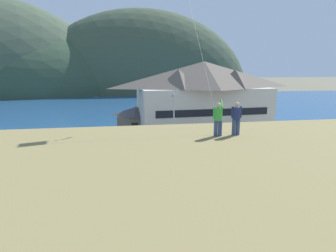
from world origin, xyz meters
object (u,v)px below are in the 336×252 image
at_px(harbor_lodge, 204,96).
at_px(parked_car_mid_row_far, 183,153).
at_px(person_kite_flyer, 218,118).
at_px(parked_car_back_row_left, 174,176).
at_px(parked_car_front_row_silver, 10,187).
at_px(person_companion, 236,117).
at_px(parked_car_mid_row_near, 250,152).
at_px(parked_car_lone_by_shed, 249,172).
at_px(storage_shed_near_lot, 60,151).
at_px(parked_car_back_row_right, 329,164).
at_px(storage_shed_waterside, 136,119).
at_px(parked_car_corner_spot, 140,160).
at_px(parking_light_pole, 174,121).
at_px(parked_car_mid_row_center, 291,151).
at_px(moored_boat_wharfside, 141,119).
at_px(parked_car_front_row_end, 120,177).
at_px(wharf_dock, 156,120).
at_px(moored_boat_outer_mooring, 170,116).

xyz_separation_m(harbor_lodge, parked_car_mid_row_far, (-6.57, -14.14, -5.33)).
height_order(harbor_lodge, person_kite_flyer, harbor_lodge).
bearing_deg(parked_car_back_row_left, parked_car_front_row_silver, -179.67).
height_order(harbor_lodge, person_companion, harbor_lodge).
distance_m(parked_car_mid_row_near, parked_car_lone_by_shed, 6.89).
distance_m(storage_shed_near_lot, parked_car_mid_row_far, 13.58).
distance_m(parked_car_mid_row_far, parked_car_back_row_right, 15.57).
distance_m(storage_shed_near_lot, storage_shed_waterside, 20.60).
xyz_separation_m(parked_car_corner_spot, parked_car_lone_by_shed, (10.09, -5.51, 0.00)).
height_order(parked_car_corner_spot, parked_car_lone_by_shed, same).
bearing_deg(parked_car_mid_row_near, parking_light_pole, 155.19).
height_order(storage_shed_near_lot, storage_shed_waterside, storage_shed_near_lot).
xyz_separation_m(storage_shed_near_lot, person_companion, (12.20, -14.89, 5.69)).
relative_size(parked_car_corner_spot, parked_car_mid_row_center, 0.98).
xyz_separation_m(parked_car_mid_row_center, person_companion, (-14.17, -16.11, 7.30)).
relative_size(parked_car_mid_row_far, parked_car_lone_by_shed, 0.98).
distance_m(parked_car_back_row_right, parked_car_lone_by_shed, 9.37).
bearing_deg(person_companion, moored_boat_wharfside, 92.94).
bearing_deg(parked_car_mid_row_near, parked_car_front_row_silver, -165.94).
xyz_separation_m(moored_boat_wharfside, parked_car_front_row_end, (-4.05, -31.35, 0.34)).
distance_m(wharf_dock, parked_car_mid_row_center, 29.98).
height_order(parked_car_mid_row_far, person_kite_flyer, person_kite_flyer).
bearing_deg(person_companion, parked_car_front_row_end, 119.25).
bearing_deg(parked_car_back_row_right, person_kite_flyer, -145.24).
height_order(parked_car_mid_row_far, parked_car_mid_row_center, same).
distance_m(parked_car_corner_spot, parked_car_back_row_right, 19.94).
height_order(parked_car_corner_spot, parking_light_pole, parking_light_pole).
height_order(parked_car_corner_spot, person_companion, person_companion).
bearing_deg(wharf_dock, parked_car_mid_row_near, -73.13).
height_order(moored_boat_wharfside, parked_car_back_row_left, moored_boat_wharfside).
distance_m(harbor_lodge, moored_boat_wharfside, 15.72).
relative_size(storage_shed_near_lot, person_kite_flyer, 3.55).
bearing_deg(person_companion, person_kite_flyer, -175.66).
xyz_separation_m(storage_shed_waterside, parked_car_front_row_end, (-2.68, -22.46, -1.28)).
relative_size(harbor_lodge, parked_car_mid_row_near, 5.36).
height_order(moored_boat_wharfside, parked_car_mid_row_far, moored_boat_wharfside).
height_order(parked_car_front_row_silver, parked_car_back_row_left, same).
bearing_deg(parked_car_front_row_end, parked_car_mid_row_center, 13.76).
bearing_deg(parked_car_back_row_left, moored_boat_outer_mooring, 80.74).
distance_m(moored_boat_outer_mooring, parked_car_back_row_right, 36.01).
distance_m(storage_shed_near_lot, parking_light_pole, 13.96).
height_order(parked_car_mid_row_far, parked_car_front_row_end, same).
bearing_deg(parked_car_front_row_silver, parked_car_front_row_end, 4.82).
bearing_deg(parked_car_mid_row_far, person_kite_flyer, -96.69).
height_order(harbor_lodge, parked_car_back_row_right, harbor_lodge).
relative_size(parked_car_mid_row_far, parking_light_pole, 0.56).
distance_m(harbor_lodge, person_companion, 32.52).
bearing_deg(parked_car_lone_by_shed, parked_car_mid_row_center, 35.52).
bearing_deg(parked_car_front_row_silver, storage_shed_near_lot, 54.80).
relative_size(storage_shed_near_lot, moored_boat_wharfside, 1.18).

